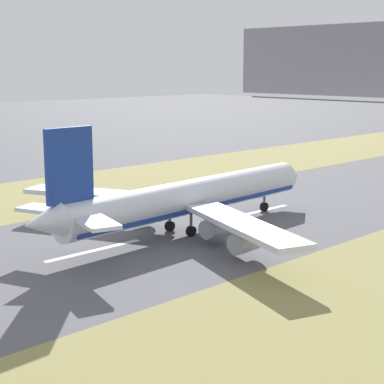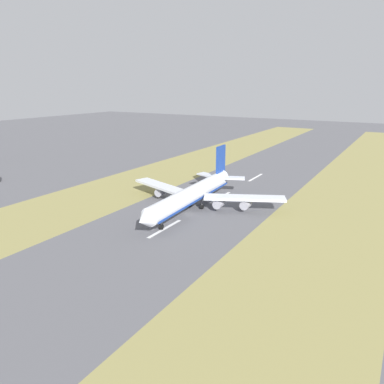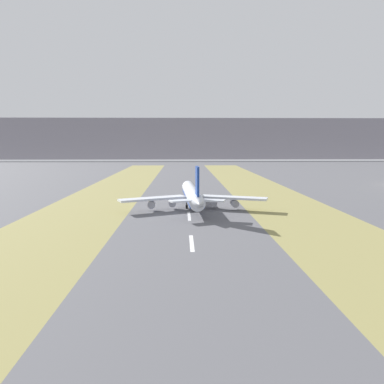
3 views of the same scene
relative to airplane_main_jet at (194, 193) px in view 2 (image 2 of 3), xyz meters
name	(u,v)px [view 2 (image 2 of 3)]	position (x,y,z in m)	size (l,w,h in m)	color
ground_plane	(190,215)	(-1.76, 6.38, -6.02)	(800.00, 800.00, 0.00)	#56565B
grass_median_west	(320,240)	(-46.76, 6.38, -6.02)	(40.00, 600.00, 0.01)	olive
grass_median_east	(96,196)	(43.24, 6.38, -6.02)	(40.00, 600.00, 0.01)	olive
centreline_dash_near	(256,177)	(-1.76, -58.10, -6.01)	(1.20, 18.00, 0.01)	silver
centreline_dash_mid	(220,197)	(-1.76, -18.10, -6.01)	(1.20, 18.00, 0.01)	silver
centreline_dash_far	(165,229)	(-1.76, 21.90, -6.01)	(1.20, 18.00, 0.01)	silver
airplane_main_jet	(194,193)	(0.00, 0.00, 0.00)	(64.05, 67.19, 20.20)	silver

